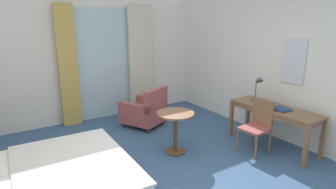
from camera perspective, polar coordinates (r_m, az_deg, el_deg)
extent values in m
cube|color=#38567A|center=(4.09, -0.78, -17.82)|extent=(5.81, 6.74, 0.10)
cube|color=white|center=(6.34, -15.97, 7.22)|extent=(5.41, 0.12, 2.74)
cube|color=white|center=(5.38, 23.93, 5.22)|extent=(0.12, 6.34, 2.74)
cube|color=silver|center=(6.40, -12.65, 6.01)|extent=(1.20, 0.02, 2.41)
cube|color=tan|center=(6.07, -19.65, 5.32)|extent=(0.37, 0.10, 2.47)
cube|color=beige|center=(6.63, -5.65, 6.86)|extent=(0.56, 0.10, 2.47)
cube|color=white|center=(3.69, -23.69, -15.51)|extent=(1.99, 1.83, 0.18)
cube|color=silver|center=(3.68, -18.68, -13.20)|extent=(1.37, 1.85, 0.03)
cube|color=brown|center=(5.12, 20.80, -2.60)|extent=(0.57, 1.56, 0.04)
cube|color=brown|center=(5.14, 20.74, -3.22)|extent=(0.53, 1.48, 0.08)
cube|color=brown|center=(5.08, 28.85, -7.97)|extent=(0.06, 0.06, 0.68)
cube|color=brown|center=(5.83, 15.88, -3.81)|extent=(0.06, 0.06, 0.68)
cube|color=brown|center=(4.69, 26.15, -9.49)|extent=(0.06, 0.06, 0.68)
cube|color=brown|center=(5.49, 12.69, -4.76)|extent=(0.06, 0.06, 0.68)
cube|color=#9E4C47|center=(4.89, 17.12, -6.68)|extent=(0.45, 0.44, 0.04)
cube|color=brown|center=(4.96, 18.63, -3.48)|extent=(0.07, 0.38, 0.45)
cylinder|color=brown|center=(4.93, 13.89, -8.99)|extent=(0.04, 0.04, 0.39)
cylinder|color=brown|center=(4.74, 17.35, -10.28)|extent=(0.04, 0.04, 0.39)
cylinder|color=brown|center=(5.21, 16.54, -7.84)|extent=(0.04, 0.04, 0.39)
cylinder|color=brown|center=(5.03, 19.89, -8.99)|extent=(0.04, 0.04, 0.39)
cylinder|color=#4C4C51|center=(5.46, 17.19, -0.94)|extent=(0.16, 0.16, 0.02)
cylinder|color=#4C4C51|center=(5.41, 17.35, 1.05)|extent=(0.02, 0.02, 0.37)
cone|color=#4C4C51|center=(5.26, 17.97, 3.01)|extent=(0.18, 0.17, 0.18)
cube|color=navy|center=(5.00, 21.91, -2.75)|extent=(0.25, 0.29, 0.03)
cube|color=#9E4C47|center=(5.90, -5.01, -4.06)|extent=(0.97, 0.99, 0.29)
cube|color=#9E4C47|center=(5.62, -2.44, -1.08)|extent=(0.68, 0.43, 0.45)
cube|color=#9E4C47|center=(6.07, -3.42, -1.27)|extent=(0.43, 0.72, 0.16)
cube|color=#9E4C47|center=(5.60, -6.85, -2.76)|extent=(0.43, 0.72, 0.16)
cylinder|color=#4C3D2D|center=(6.36, -5.80, -4.49)|extent=(0.04, 0.04, 0.10)
cylinder|color=#4C3D2D|center=(5.93, -9.14, -6.08)|extent=(0.04, 0.04, 0.10)
cylinder|color=#4C3D2D|center=(6.03, -0.88, -5.53)|extent=(0.04, 0.04, 0.10)
cylinder|color=#4C3D2D|center=(5.57, -4.02, -7.34)|extent=(0.04, 0.04, 0.10)
cylinder|color=brown|center=(4.58, 1.52, -3.88)|extent=(0.62, 0.62, 0.03)
cylinder|color=brown|center=(4.70, 1.49, -7.90)|extent=(0.07, 0.07, 0.67)
cylinder|color=brown|center=(4.84, 1.46, -11.42)|extent=(0.34, 0.34, 0.02)
cube|color=silver|center=(5.27, 24.12, 6.15)|extent=(0.02, 0.42, 0.76)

